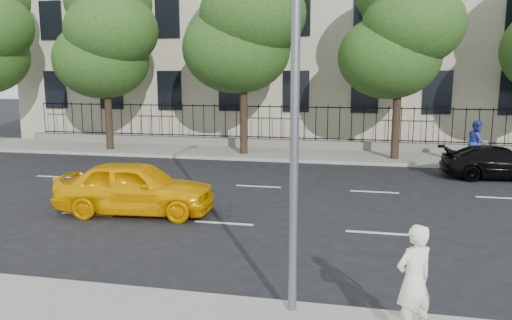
{
  "coord_description": "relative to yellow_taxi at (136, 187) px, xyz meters",
  "views": [
    {
      "loc": [
        3.5,
        -9.83,
        3.93
      ],
      "look_at": [
        0.77,
        3.0,
        1.66
      ],
      "focal_mm": 35.0,
      "sensor_mm": 36.0,
      "label": 1
    }
  ],
  "objects": [
    {
      "name": "black_sedan",
      "position": [
        11.34,
        7.33,
        -0.14
      ],
      "size": [
        4.4,
        2.17,
        1.23
      ],
      "primitive_type": "imported",
      "rotation": [
        0.0,
        0.0,
        1.68
      ],
      "color": "black",
      "rests_on": "ground"
    },
    {
      "name": "lane_markings",
      "position": [
        2.69,
        1.83,
        -0.75
      ],
      "size": [
        49.6,
        4.62,
        0.01
      ],
      "primitive_type": null,
      "color": "silver",
      "rests_on": "ground"
    },
    {
      "name": "yellow_taxi",
      "position": [
        0.0,
        0.0,
        0.0
      ],
      "size": [
        4.58,
        2.16,
        1.51
      ],
      "primitive_type": "imported",
      "rotation": [
        0.0,
        0.0,
        1.66
      ],
      "color": "#FFB100",
      "rests_on": "ground"
    },
    {
      "name": "tree_c",
      "position": [
        0.73,
        10.44,
        5.65
      ],
      "size": [
        5.89,
        5.5,
        9.8
      ],
      "color": "#382619",
      "rests_on": "far_sidewalk"
    },
    {
      "name": "woman_near",
      "position": [
        7.01,
        -5.66,
        0.23
      ],
      "size": [
        0.73,
        0.68,
        1.68
      ],
      "primitive_type": "imported",
      "rotation": [
        0.0,
        0.0,
        3.75
      ],
      "color": "white",
      "rests_on": "near_sidewalk"
    },
    {
      "name": "tree_b",
      "position": [
        -6.27,
        10.44,
        5.08
      ],
      "size": [
        5.53,
        5.12,
        8.97
      ],
      "color": "#382619",
      "rests_on": "far_sidewalk"
    },
    {
      "name": "pedestrian_far",
      "position": [
        10.94,
        9.48,
        0.33
      ],
      "size": [
        0.78,
        0.96,
        1.87
      ],
      "primitive_type": "imported",
      "rotation": [
        0.0,
        0.0,
        1.49
      ],
      "color": "#263696",
      "rests_on": "far_sidewalk"
    },
    {
      "name": "far_sidewalk",
      "position": [
        2.69,
        11.08,
        -0.68
      ],
      "size": [
        60.0,
        4.0,
        0.15
      ],
      "primitive_type": "cube",
      "color": "gray",
      "rests_on": "ground"
    },
    {
      "name": "iron_fence",
      "position": [
        2.69,
        12.78,
        -0.11
      ],
      "size": [
        30.0,
        0.5,
        2.2
      ],
      "color": "slate",
      "rests_on": "far_sidewalk"
    },
    {
      "name": "tree_d",
      "position": [
        7.73,
        10.44,
        5.08
      ],
      "size": [
        5.34,
        4.94,
        8.84
      ],
      "color": "#382619",
      "rests_on": "far_sidewalk"
    },
    {
      "name": "ground",
      "position": [
        2.69,
        -2.92,
        -0.76
      ],
      "size": [
        120.0,
        120.0,
        0.0
      ],
      "primitive_type": "plane",
      "color": "black",
      "rests_on": "ground"
    }
  ]
}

